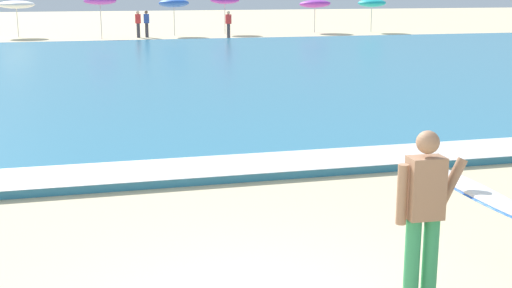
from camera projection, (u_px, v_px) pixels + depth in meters
sea at (126, 73)px, 23.79m from camera, size 120.00×28.00×0.14m
surf_foam at (183, 168)px, 11.14m from camera, size 120.00×1.31×0.01m
surfer_with_board at (448, 202)px, 6.52m from camera, size 1.00×2.31×1.73m
beach_umbrella_1 at (16, 5)px, 40.66m from camera, size 2.15×2.15×2.17m
beach_umbrella_2 at (100, 1)px, 39.37m from camera, size 1.86×1.89×2.44m
beach_umbrella_3 at (174, 3)px, 41.80m from camera, size 1.85×1.88×2.30m
beach_umbrella_4 at (225, 0)px, 43.44m from camera, size 1.88×1.90×2.43m
beach_umbrella_5 at (315, 4)px, 44.80m from camera, size 2.05×2.08×2.17m
beach_umbrella_6 at (372, 3)px, 45.15m from camera, size 1.84×1.84×2.17m
beachgoer_near_row_left at (138, 23)px, 40.53m from camera, size 0.32×0.20×1.58m
beachgoer_near_row_mid at (228, 24)px, 40.09m from camera, size 0.32×0.20×1.58m
beachgoer_near_row_right at (147, 23)px, 40.79m from camera, size 0.32×0.20×1.58m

